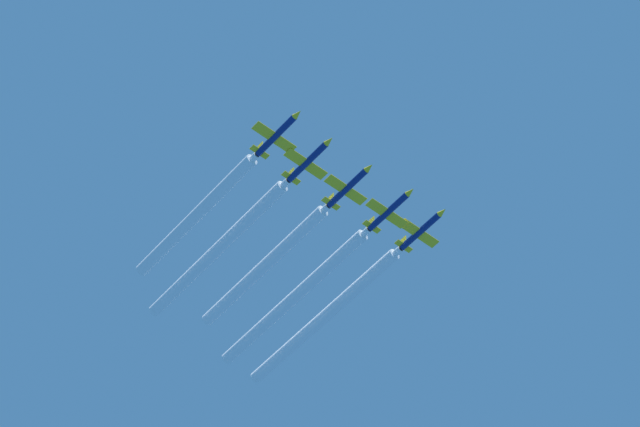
# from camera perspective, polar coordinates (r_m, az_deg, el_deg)

# --- Properties ---
(jet_far_left) EXTENTS (7.91, 11.52, 2.77)m
(jet_far_left) POSITION_cam_1_polar(r_m,az_deg,el_deg) (252.44, 3.91, -0.64)
(jet_far_left) COLOR navy
(jet_inner_left) EXTENTS (7.91, 11.52, 2.77)m
(jet_inner_left) POSITION_cam_1_polar(r_m,az_deg,el_deg) (248.69, 2.68, 0.12)
(jet_inner_left) COLOR navy
(jet_center) EXTENTS (7.91, 11.52, 2.77)m
(jet_center) POSITION_cam_1_polar(r_m,az_deg,el_deg) (245.66, 1.11, 1.03)
(jet_center) COLOR navy
(jet_inner_right) EXTENTS (7.91, 11.52, 2.77)m
(jet_inner_right) POSITION_cam_1_polar(r_m,az_deg,el_deg) (242.31, -0.43, 2.03)
(jet_inner_right) COLOR navy
(jet_far_right) EXTENTS (7.91, 11.52, 2.77)m
(jet_far_right) POSITION_cam_1_polar(r_m,az_deg,el_deg) (239.49, -1.64, 3.05)
(jet_far_right) COLOR navy
(smoke_trail_far_left) EXTENTS (2.15, 40.21, 2.15)m
(smoke_trail_far_left) POSITION_cam_1_polar(r_m,az_deg,el_deg) (264.57, 0.21, -3.92)
(smoke_trail_far_left) COLOR white
(smoke_trail_inner_left) EXTENTS (2.15, 39.32, 2.15)m
(smoke_trail_inner_left) POSITION_cam_1_polar(r_m,az_deg,el_deg) (260.74, -0.95, -3.19)
(smoke_trail_inner_left) COLOR white
(smoke_trail_center) EXTENTS (2.15, 33.47, 2.15)m
(smoke_trail_center) POSITION_cam_1_polar(r_m,az_deg,el_deg) (256.39, -2.09, -1.98)
(smoke_trail_center) COLOR white
(smoke_trail_inner_right) EXTENTS (2.15, 37.57, 2.15)m
(smoke_trail_inner_right) POSITION_cam_1_polar(r_m,az_deg,el_deg) (254.28, -3.89, -1.33)
(smoke_trail_inner_right) COLOR white
(smoke_trail_far_right) EXTENTS (2.15, 32.20, 2.15)m
(smoke_trail_far_right) POSITION_cam_1_polar(r_m,az_deg,el_deg) (250.08, -4.71, -0.04)
(smoke_trail_far_right) COLOR white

